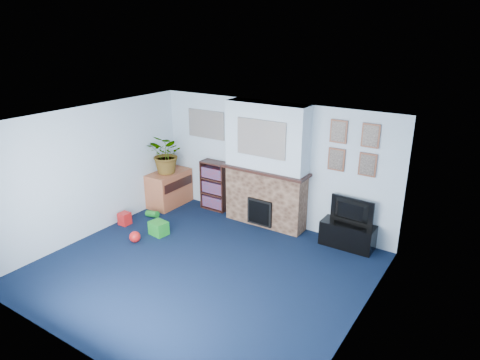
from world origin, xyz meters
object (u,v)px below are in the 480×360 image
Objects in this scene: sideboard at (169,189)px; television at (350,212)px; tv_stand at (347,235)px; bookshelf at (215,187)px.

television is at bearing 4.37° from sideboard.
sideboard is (-3.93, -0.28, 0.12)m from tv_stand.
bookshelf is 1.09× the size of sideboard.
television reaches higher than tv_stand.
television is 3.95m from sideboard.
television is (0.00, 0.02, 0.44)m from tv_stand.
bookshelf is (-2.95, 0.06, -0.17)m from television.
sideboard is at bearing 8.18° from television.
tv_stand is at bearing -1.48° from bookshelf.
bookshelf is at bearing 178.52° from tv_stand.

